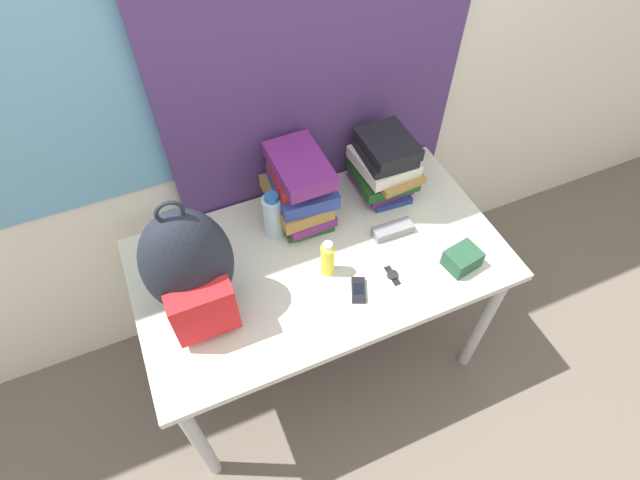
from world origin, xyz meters
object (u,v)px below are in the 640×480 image
object	(u,v)px
cell_phone	(358,290)
book_stack_center	(384,165)
sports_bottle	(302,199)
camera_pouch	(462,259)
wristwatch	(392,275)
book_stack_left	(300,188)
backpack	(189,268)
sunscreen_bottle	(326,259)
sunglasses_case	(393,230)
water_bottle	(274,215)

from	to	relation	value
cell_phone	book_stack_center	bearing A→B (deg)	53.35
book_stack_center	sports_bottle	distance (m)	0.35
camera_pouch	wristwatch	bearing A→B (deg)	167.88
book_stack_left	wristwatch	distance (m)	0.45
backpack	book_stack_center	bearing A→B (deg)	16.65
sunscreen_bottle	camera_pouch	size ratio (longest dim) A/B	1.21
cell_phone	sunglasses_case	bearing A→B (deg)	38.40
backpack	water_bottle	distance (m)	0.40
backpack	sunscreen_bottle	distance (m)	0.45
camera_pouch	wristwatch	world-z (taller)	camera_pouch
book_stack_center	sunglasses_case	size ratio (longest dim) A/B	1.77
sports_bottle	wristwatch	world-z (taller)	sports_bottle
backpack	camera_pouch	distance (m)	0.91
backpack	wristwatch	bearing A→B (deg)	-13.26
backpack	book_stack_left	world-z (taller)	backpack
sports_bottle	sunglasses_case	bearing A→B (deg)	-35.26
book_stack_center	wristwatch	distance (m)	0.43
book_stack_center	sports_bottle	world-z (taller)	book_stack_center
book_stack_center	sunglasses_case	bearing A→B (deg)	-107.42
sports_bottle	water_bottle	bearing A→B (deg)	-170.43
sports_bottle	wristwatch	bearing A→B (deg)	-63.11
camera_pouch	wristwatch	distance (m)	0.25
cell_phone	wristwatch	xyz separation A→B (m)	(0.14, 0.01, -0.00)
sunscreen_bottle	backpack	bearing A→B (deg)	174.48
wristwatch	sunglasses_case	bearing A→B (deg)	61.70
book_stack_left	sunscreen_bottle	world-z (taller)	book_stack_left
book_stack_left	sunglasses_case	world-z (taller)	book_stack_left
book_stack_left	water_bottle	size ratio (longest dim) A/B	1.46
sunscreen_bottle	sunglasses_case	distance (m)	0.31
water_bottle	camera_pouch	xyz separation A→B (m)	(0.55, -0.40, -0.06)
book_stack_center	camera_pouch	world-z (taller)	book_stack_center
book_stack_center	cell_phone	xyz separation A→B (m)	(-0.29, -0.40, -0.12)
backpack	book_stack_left	bearing A→B (deg)	27.93
book_stack_left	backpack	bearing A→B (deg)	-152.07
book_stack_left	water_bottle	xyz separation A→B (m)	(-0.12, -0.04, -0.05)
backpack	sunscreen_bottle	xyz separation A→B (m)	(0.43, -0.04, -0.14)
book_stack_left	wristwatch	size ratio (longest dim) A/B	3.46
sunglasses_case	wristwatch	size ratio (longest dim) A/B	1.83
sports_bottle	book_stack_left	bearing A→B (deg)	87.05
wristwatch	cell_phone	bearing A→B (deg)	-175.64
backpack	wristwatch	distance (m)	0.68
camera_pouch	wristwatch	xyz separation A→B (m)	(-0.24, 0.05, -0.03)
backpack	sunglasses_case	bearing A→B (deg)	1.62
sports_bottle	cell_phone	world-z (taller)	sports_bottle
water_bottle	sunscreen_bottle	bearing A→B (deg)	-67.06
backpack	sunglasses_case	size ratio (longest dim) A/B	3.22
book_stack_left	water_bottle	distance (m)	0.14
book_stack_center	cell_phone	bearing A→B (deg)	-126.65
book_stack_left	cell_phone	size ratio (longest dim) A/B	2.65
water_bottle	book_stack_left	bearing A→B (deg)	19.36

